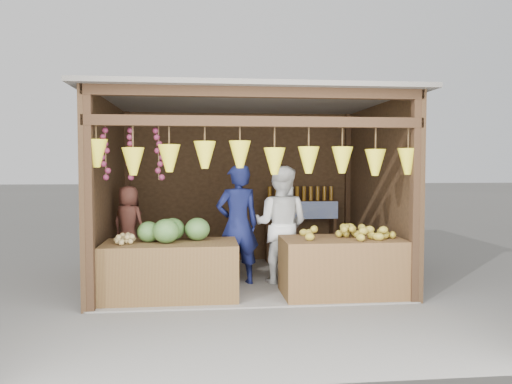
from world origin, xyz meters
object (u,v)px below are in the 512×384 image
Objects in this scene: counter_left at (171,271)px; vendor_seated at (129,223)px; counter_right at (342,267)px; woman_standing at (281,225)px; man_standing at (238,225)px.

vendor_seated is at bearing 124.55° from counter_left.
counter_right is 0.92× the size of woman_standing.
counter_right is (2.19, -0.09, 0.01)m from counter_left.
woman_standing reaches higher than counter_right.
vendor_seated is (-2.84, 1.04, 0.49)m from counter_right.
woman_standing is at bearing 130.55° from counter_right.
counter_left is at bearing 177.73° from counter_right.
vendor_seated is (-2.17, 0.25, 0.02)m from woman_standing.
counter_left is 1.74m from woman_standing.
woman_standing is at bearing 24.90° from counter_left.
counter_right is at bearing -2.27° from counter_left.
man_standing is 1.01× the size of woman_standing.
vendor_seated reaches higher than counter_left.
counter_right is 1.44× the size of vendor_seated.
man_standing is at bearing 29.64° from woman_standing.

